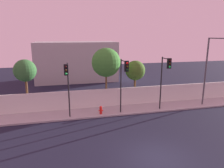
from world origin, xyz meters
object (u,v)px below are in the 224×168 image
object	(u,v)px
street_lamp_curbside	(209,66)
roadside_tree_leftmost	(25,71)
roadside_tree_midleft	(106,63)
traffic_light_left	(165,73)
traffic_light_center	(67,79)
roadside_tree_midright	(135,71)
traffic_light_right	(124,75)
fire_hydrant	(101,110)

from	to	relation	value
street_lamp_curbside	roadside_tree_leftmost	size ratio (longest dim) A/B	1.37
roadside_tree_midleft	street_lamp_curbside	bearing A→B (deg)	-19.53
traffic_light_left	traffic_light_center	xyz separation A→B (m)	(-8.72, 0.17, -0.21)
roadside_tree_leftmost	roadside_tree_midright	bearing A→B (deg)	0.00
traffic_light_left	traffic_light_right	world-z (taller)	traffic_light_left
street_lamp_curbside	fire_hydrant	xyz separation A→B (m)	(-10.84, 0.08, -3.64)
traffic_light_left	street_lamp_curbside	xyz separation A→B (m)	(4.97, 0.56, 0.36)
traffic_light_center	street_lamp_curbside	bearing A→B (deg)	1.65
street_lamp_curbside	fire_hydrant	size ratio (longest dim) A/B	9.11
traffic_light_left	roadside_tree_midleft	distance (m)	6.15
traffic_light_right	roadside_tree_leftmost	size ratio (longest dim) A/B	1.01
fire_hydrant	roadside_tree_midright	distance (m)	6.24
street_lamp_curbside	traffic_light_left	bearing A→B (deg)	-173.54
traffic_light_center	traffic_light_right	size ratio (longest dim) A/B	0.96
traffic_light_right	fire_hydrant	bearing A→B (deg)	160.22
roadside_tree_leftmost	roadside_tree_midleft	distance (m)	7.92
roadside_tree_midleft	traffic_light_left	bearing A→B (deg)	-40.48
roadside_tree_leftmost	traffic_light_right	bearing A→B (deg)	-25.06
fire_hydrant	roadside_tree_midright	world-z (taller)	roadside_tree_midright
traffic_light_center	roadside_tree_leftmost	size ratio (longest dim) A/B	0.97
traffic_light_left	traffic_light_center	distance (m)	8.73
traffic_light_left	roadside_tree_leftmost	bearing A→B (deg)	162.43
traffic_light_left	roadside_tree_midleft	size ratio (longest dim) A/B	0.86
street_lamp_curbside	roadside_tree_midleft	size ratio (longest dim) A/B	1.15
traffic_light_left	roadside_tree_leftmost	xyz separation A→B (m)	(-12.56, 3.98, 0.01)
traffic_light_left	fire_hydrant	xyz separation A→B (m)	(-5.87, 0.64, -3.28)
traffic_light_left	traffic_light_right	xyz separation A→B (m)	(-3.94, -0.05, -0.06)
roadside_tree_leftmost	roadside_tree_midright	distance (m)	11.12
roadside_tree_midleft	roadside_tree_midright	world-z (taller)	roadside_tree_midleft
traffic_light_center	traffic_light_left	bearing A→B (deg)	-1.11
traffic_light_center	fire_hydrant	bearing A→B (deg)	9.36
roadside_tree_leftmost	roadside_tree_midleft	bearing A→B (deg)	-0.00
traffic_light_left	street_lamp_curbside	world-z (taller)	street_lamp_curbside
traffic_light_right	traffic_light_center	bearing A→B (deg)	177.32
roadside_tree_midleft	fire_hydrant	bearing A→B (deg)	-109.90
fire_hydrant	roadside_tree_leftmost	world-z (taller)	roadside_tree_leftmost
street_lamp_curbside	fire_hydrant	world-z (taller)	street_lamp_curbside
traffic_light_right	street_lamp_curbside	xyz separation A→B (m)	(8.91, 0.62, 0.42)
traffic_light_left	fire_hydrant	size ratio (longest dim) A/B	6.81
traffic_light_left	roadside_tree_leftmost	size ratio (longest dim) A/B	1.03
fire_hydrant	roadside_tree_leftmost	size ratio (longest dim) A/B	0.15
traffic_light_right	street_lamp_curbside	distance (m)	8.94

